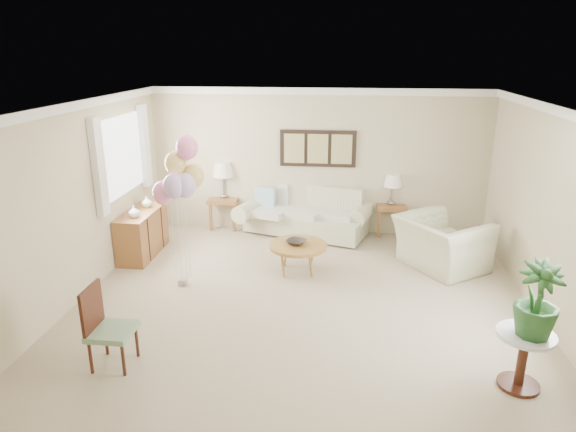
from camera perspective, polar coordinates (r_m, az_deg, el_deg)
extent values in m
plane|color=tan|center=(6.87, 1.60, -10.00)|extent=(6.00, 6.00, 0.00)
cube|color=#C4B88D|center=(9.26, 3.32, 6.00)|extent=(6.00, 0.04, 2.60)
cube|color=#C4B88D|center=(3.64, -2.52, -14.03)|extent=(6.00, 0.04, 2.60)
cube|color=#C4B88D|center=(7.25, -22.66, 1.19)|extent=(0.04, 6.00, 2.60)
cube|color=#C4B88D|center=(6.81, 27.73, -0.53)|extent=(0.04, 6.00, 2.60)
cube|color=white|center=(6.09, 1.82, 12.03)|extent=(6.00, 6.00, 0.02)
cube|color=white|center=(9.05, 3.46, 13.66)|extent=(6.00, 0.06, 0.12)
cube|color=white|center=(7.00, -23.68, 10.93)|extent=(0.06, 6.00, 0.12)
cube|color=white|center=(6.56, 29.07, 9.80)|extent=(0.06, 6.00, 0.12)
cube|color=white|center=(8.46, -18.02, 6.42)|extent=(0.04, 1.40, 1.20)
cube|color=white|center=(7.69, -20.30, 5.08)|extent=(0.10, 0.22, 1.40)
cube|color=white|center=(9.21, -15.65, 7.52)|extent=(0.10, 0.22, 1.40)
cube|color=black|center=(9.18, 3.34, 7.49)|extent=(1.35, 0.04, 0.65)
cube|color=#8C8C59|center=(9.19, 0.69, 7.53)|extent=(0.36, 0.02, 0.52)
cube|color=#8C8C59|center=(9.15, 3.33, 7.46)|extent=(0.36, 0.02, 0.52)
cube|color=#8C8C59|center=(9.14, 5.98, 7.38)|extent=(0.36, 0.02, 0.52)
cube|color=beige|center=(9.36, 1.98, -0.74)|extent=(2.31, 1.48, 0.35)
cube|color=beige|center=(9.55, 2.16, 2.09)|extent=(2.11, 0.85, 0.54)
cylinder|color=beige|center=(9.42, -4.22, 0.78)|extent=(0.56, 0.93, 0.31)
cylinder|color=beige|center=(9.27, 8.31, 0.35)|extent=(0.56, 0.93, 0.31)
cube|color=beige|center=(9.31, -1.80, 0.55)|extent=(0.77, 0.85, 0.12)
cube|color=beige|center=(9.25, 1.97, 0.42)|extent=(0.77, 0.85, 0.12)
cube|color=beige|center=(9.22, 5.77, 0.29)|extent=(0.77, 0.85, 0.12)
cube|color=#91BFD2|center=(9.43, -2.55, 2.13)|extent=(0.37, 0.12, 0.37)
cube|color=#E3AD64|center=(9.32, 6.25, 1.84)|extent=(0.37, 0.12, 0.37)
cube|color=#3B2717|center=(9.27, 7.14, 1.34)|extent=(0.33, 0.10, 0.33)
cube|color=beige|center=(9.42, 1.96, -1.86)|extent=(1.95, 0.78, 0.04)
cube|color=brown|center=(9.66, -7.11, 1.84)|extent=(0.54, 0.49, 0.08)
cube|color=brown|center=(9.61, -8.57, -0.15)|extent=(0.05, 0.05, 0.51)
cube|color=brown|center=(9.51, -6.04, -0.25)|extent=(0.05, 0.05, 0.51)
cube|color=brown|center=(9.98, -8.00, 0.55)|extent=(0.05, 0.05, 0.51)
cube|color=brown|center=(9.88, -5.55, 0.47)|extent=(0.05, 0.05, 0.51)
cube|color=brown|center=(9.42, 11.39, 1.07)|extent=(0.52, 0.48, 0.08)
cube|color=brown|center=(9.31, 10.09, -0.91)|extent=(0.05, 0.05, 0.50)
cube|color=brown|center=(9.34, 12.65, -1.00)|extent=(0.05, 0.05, 0.50)
cube|color=brown|center=(9.67, 9.97, -0.18)|extent=(0.05, 0.05, 0.50)
cube|color=brown|center=(9.70, 12.44, -0.27)|extent=(0.05, 0.05, 0.50)
cylinder|color=gray|center=(9.64, -7.13, 2.26)|extent=(0.16, 0.16, 0.07)
cylinder|color=gray|center=(9.58, -7.17, 3.41)|extent=(0.04, 0.04, 0.34)
cone|color=silver|center=(9.51, -7.24, 5.17)|extent=(0.38, 0.38, 0.27)
cylinder|color=gray|center=(9.40, 11.42, 1.45)|extent=(0.13, 0.13, 0.06)
cylinder|color=gray|center=(9.35, 11.48, 2.42)|extent=(0.04, 0.04, 0.28)
cone|color=silver|center=(9.29, 11.58, 3.90)|extent=(0.31, 0.31, 0.22)
cylinder|color=olive|center=(7.71, 1.12, -3.33)|extent=(0.87, 0.87, 0.05)
cylinder|color=olive|center=(7.97, 2.73, -4.33)|extent=(0.03, 0.03, 0.39)
cylinder|color=olive|center=(8.00, -0.22, -4.21)|extent=(0.03, 0.03, 0.39)
cylinder|color=olive|center=(7.62, -0.59, -5.38)|extent=(0.03, 0.03, 0.39)
cylinder|color=olive|center=(7.59, 2.51, -5.51)|extent=(0.03, 0.03, 0.39)
imported|color=#292421|center=(7.69, 0.90, -2.91)|extent=(0.37, 0.37, 0.07)
imported|color=beige|center=(8.21, 16.70, -2.94)|extent=(1.57, 1.61, 0.79)
cylinder|color=silver|center=(5.61, 24.94, -11.88)|extent=(0.56, 0.56, 0.04)
cylinder|color=#3A170D|center=(5.76, 24.54, -14.47)|extent=(0.09, 0.09, 0.56)
cylinder|color=#3A170D|center=(5.91, 24.17, -16.81)|extent=(0.41, 0.41, 0.01)
imported|color=#1C4B23|center=(5.42, 25.99, -8.38)|extent=(0.45, 0.45, 0.76)
cube|color=gray|center=(5.83, -18.95, -12.06)|extent=(0.44, 0.44, 0.06)
cylinder|color=#3A170D|center=(5.88, -21.09, -14.48)|extent=(0.04, 0.04, 0.37)
cylinder|color=#3A170D|center=(5.74, -17.83, -14.99)|extent=(0.04, 0.04, 0.37)
cylinder|color=#3A170D|center=(6.15, -19.57, -12.80)|extent=(0.04, 0.04, 0.37)
cylinder|color=#3A170D|center=(6.01, -16.45, -13.22)|extent=(0.04, 0.04, 0.37)
cube|color=#3A170D|center=(5.79, -20.99, -9.53)|extent=(0.04, 0.43, 0.49)
cube|color=brown|center=(8.70, -15.89, -1.84)|extent=(0.45, 1.20, 0.74)
cube|color=#3A170D|center=(8.44, -16.61, -2.53)|extent=(0.46, 0.02, 0.70)
cube|color=#3A170D|center=(8.96, -15.15, -1.20)|extent=(0.46, 0.02, 0.70)
imported|color=white|center=(8.30, -16.75, 0.48)|extent=(0.21, 0.21, 0.18)
imported|color=beige|center=(8.77, -15.42, 1.53)|extent=(0.18, 0.18, 0.18)
cube|color=gray|center=(7.58, -11.61, -7.19)|extent=(0.11, 0.11, 0.08)
ellipsoid|color=pink|center=(7.11, -13.65, 2.52)|extent=(0.30, 0.30, 0.34)
cylinder|color=silver|center=(7.34, -12.57, -2.96)|extent=(0.01, 0.01, 1.13)
ellipsoid|color=#C29DDD|center=(6.96, -11.41, 3.32)|extent=(0.30, 0.30, 0.34)
cylinder|color=silver|center=(7.26, -11.48, -2.64)|extent=(0.01, 0.01, 1.25)
ellipsoid|color=#E4C263|center=(7.15, -12.37, 5.75)|extent=(0.30, 0.30, 0.34)
cylinder|color=silver|center=(7.34, -11.95, -1.39)|extent=(0.01, 0.01, 1.50)
ellipsoid|color=pink|center=(7.03, -11.16, 7.50)|extent=(0.30, 0.30, 0.34)
cylinder|color=silver|center=(7.27, -11.37, -0.60)|extent=(0.01, 0.01, 1.73)
ellipsoid|color=#C29DDD|center=(6.92, -12.56, 3.27)|extent=(0.30, 0.30, 0.34)
cylinder|color=silver|center=(7.24, -12.03, -2.67)|extent=(0.01, 0.01, 1.26)
ellipsoid|color=#E4C263|center=(7.17, -10.49, 4.41)|extent=(0.30, 0.30, 0.34)
cylinder|color=silver|center=(7.36, -11.04, -2.02)|extent=(0.01, 0.01, 1.32)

